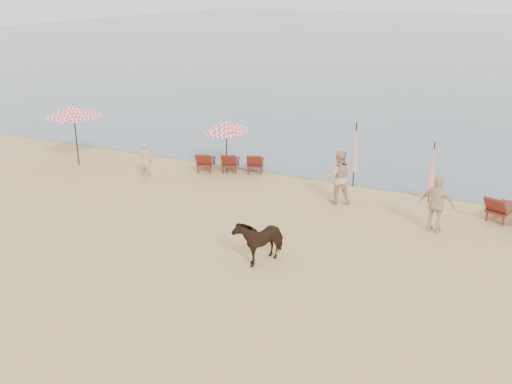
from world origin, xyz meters
TOP-DOWN VIEW (x-y plane):
  - ground at (0.00, 0.00)m, footprint 120.00×120.00m
  - sea at (0.00, 80.00)m, footprint 160.00×140.00m
  - lounger_cluster_left at (-3.35, 9.56)m, footprint 3.13×2.49m
  - umbrella_open_left_a at (-9.74, 7.49)m, footprint 2.34×2.34m
  - umbrella_open_left_b at (-3.37, 9.28)m, footprint 1.83×1.87m
  - umbrella_closed_left at (1.87, 9.95)m, footprint 0.31×0.31m
  - umbrella_closed_right at (4.85, 9.39)m, footprint 0.28×0.28m
  - cow at (1.22, 2.66)m, footprint 1.21×1.70m
  - beachgoer_left at (-5.96, 7.23)m, footprint 0.58×0.41m
  - beachgoer_right_a at (1.86, 7.98)m, footprint 1.15×1.02m
  - beachgoer_right_b at (5.45, 6.82)m, footprint 1.15×0.62m

SIDE VIEW (x-z plane):
  - ground at x=0.00m, z-range 0.00..0.00m
  - sea at x=0.00m, z-range -0.03..0.03m
  - lounger_cluster_left at x=-3.35m, z-range 0.12..0.72m
  - cow at x=1.22m, z-range 0.00..1.31m
  - beachgoer_left at x=-5.96m, z-range 0.00..1.53m
  - beachgoer_right_b at x=5.45m, z-range 0.00..1.87m
  - beachgoer_right_a at x=1.86m, z-range 0.00..1.95m
  - umbrella_closed_right at x=4.85m, z-range 0.26..2.54m
  - umbrella_closed_left at x=1.87m, z-range 0.29..2.82m
  - umbrella_open_left_b at x=-3.37m, z-range 0.85..3.19m
  - umbrella_open_left_a at x=-9.74m, z-range 1.06..3.73m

